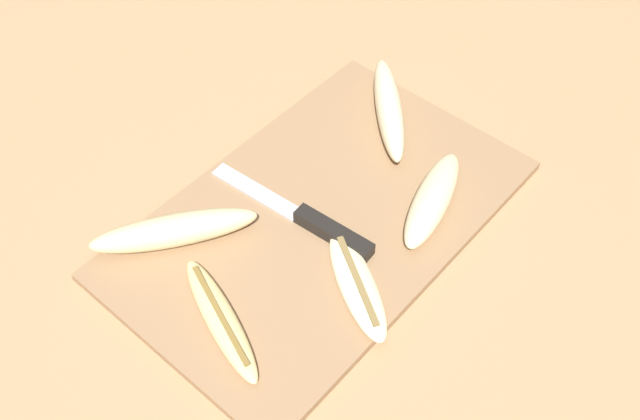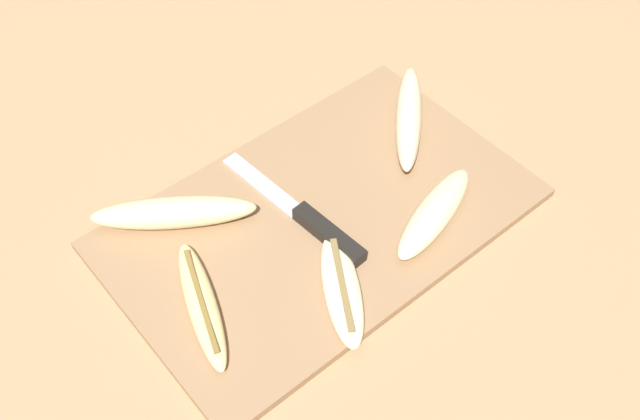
{
  "view_description": "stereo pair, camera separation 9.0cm",
  "coord_description": "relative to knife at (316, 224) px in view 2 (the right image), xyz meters",
  "views": [
    {
      "loc": [
        -0.43,
        -0.38,
        0.71
      ],
      "look_at": [
        0.0,
        0.0,
        0.02
      ],
      "focal_mm": 42.0,
      "sensor_mm": 36.0,
      "label": 1
    },
    {
      "loc": [
        -0.37,
        -0.44,
        0.71
      ],
      "look_at": [
        0.0,
        0.0,
        0.02
      ],
      "focal_mm": 42.0,
      "sensor_mm": 36.0,
      "label": 2
    }
  ],
  "objects": [
    {
      "name": "ground_plane",
      "position": [
        0.02,
        0.01,
        -0.02
      ],
      "size": [
        4.0,
        4.0,
        0.0
      ],
      "primitive_type": "plane",
      "color": "tan"
    },
    {
      "name": "cutting_board",
      "position": [
        0.02,
        0.01,
        -0.01
      ],
      "size": [
        0.5,
        0.31,
        0.01
      ],
      "color": "#997551",
      "rests_on": "ground_plane"
    },
    {
      "name": "knife",
      "position": [
        0.0,
        0.0,
        0.0
      ],
      "size": [
        0.04,
        0.24,
        0.02
      ],
      "rotation": [
        0.0,
        0.0,
        0.08
      ],
      "color": "black",
      "rests_on": "cutting_board"
    },
    {
      "name": "banana_golden_short",
      "position": [
        -0.17,
        -0.01,
        0.0
      ],
      "size": [
        0.09,
        0.17,
        0.02
      ],
      "rotation": [
        0.0,
        0.0,
        5.93
      ],
      "color": "#EDD689",
      "rests_on": "cutting_board"
    },
    {
      "name": "banana_cream_curved",
      "position": [
        0.12,
        -0.08,
        0.01
      ],
      "size": [
        0.17,
        0.09,
        0.03
      ],
      "rotation": [
        0.0,
        0.0,
        1.86
      ],
      "color": "beige",
      "rests_on": "cutting_board"
    },
    {
      "name": "banana_pale_long",
      "position": [
        -0.04,
        -0.09,
        0.0
      ],
      "size": [
        0.12,
        0.15,
        0.02
      ],
      "rotation": [
        0.0,
        0.0,
        5.73
      ],
      "color": "beige",
      "rests_on": "cutting_board"
    },
    {
      "name": "banana_bright_far",
      "position": [
        0.2,
        0.05,
        0.01
      ],
      "size": [
        0.16,
        0.16,
        0.04
      ],
      "rotation": [
        0.0,
        0.0,
        2.34
      ],
      "color": "beige",
      "rests_on": "cutting_board"
    },
    {
      "name": "banana_soft_right",
      "position": [
        -0.12,
        0.12,
        0.01
      ],
      "size": [
        0.18,
        0.15,
        0.04
      ],
      "rotation": [
        0.0,
        0.0,
        4.1
      ],
      "color": "beige",
      "rests_on": "cutting_board"
    }
  ]
}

